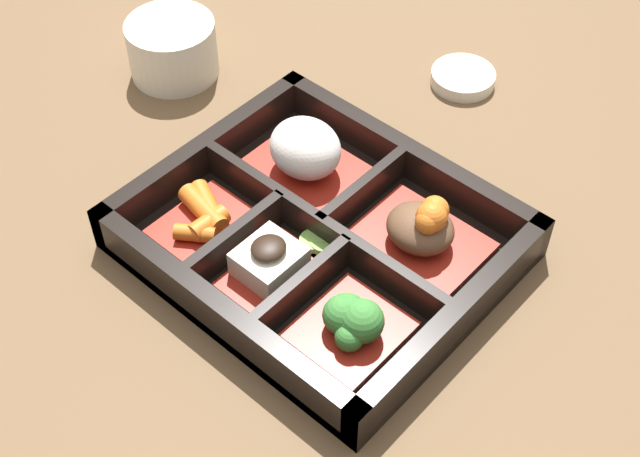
# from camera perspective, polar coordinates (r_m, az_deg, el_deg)

# --- Properties ---
(ground_plane) EXTENTS (3.00, 3.00, 0.00)m
(ground_plane) POSITION_cam_1_polar(r_m,az_deg,el_deg) (0.68, 0.00, -1.41)
(ground_plane) COLOR brown
(bento_base) EXTENTS (0.26, 0.22, 0.01)m
(bento_base) POSITION_cam_1_polar(r_m,az_deg,el_deg) (0.67, 0.00, -1.14)
(bento_base) COLOR black
(bento_base) RESTS_ON ground_plane
(bento_rim) EXTENTS (0.26, 0.22, 0.04)m
(bento_rim) POSITION_cam_1_polar(r_m,az_deg,el_deg) (0.66, -0.16, -0.41)
(bento_rim) COLOR black
(bento_rim) RESTS_ON ground_plane
(bowl_rice) EXTENTS (0.09, 0.08, 0.05)m
(bowl_rice) POSITION_cam_1_polar(r_m,az_deg,el_deg) (0.70, -0.94, 4.86)
(bowl_rice) COLOR maroon
(bowl_rice) RESTS_ON bento_base
(bowl_stew) EXTENTS (0.09, 0.08, 0.05)m
(bowl_stew) POSITION_cam_1_polar(r_m,az_deg,el_deg) (0.66, 6.56, -0.07)
(bowl_stew) COLOR maroon
(bowl_stew) RESTS_ON bento_base
(bowl_carrots) EXTENTS (0.06, 0.07, 0.02)m
(bowl_carrots) POSITION_cam_1_polar(r_m,az_deg,el_deg) (0.68, -7.43, 0.65)
(bowl_carrots) COLOR maroon
(bowl_carrots) RESTS_ON bento_base
(bowl_tofu) EXTENTS (0.05, 0.07, 0.03)m
(bowl_tofu) POSITION_cam_1_polar(r_m,az_deg,el_deg) (0.64, -3.25, -2.25)
(bowl_tofu) COLOR maroon
(bowl_tofu) RESTS_ON bento_base
(bowl_greens) EXTENTS (0.07, 0.07, 0.04)m
(bowl_greens) POSITION_cam_1_polar(r_m,az_deg,el_deg) (0.61, 2.00, -5.97)
(bowl_greens) COLOR maroon
(bowl_greens) RESTS_ON bento_base
(bowl_pickles) EXTENTS (0.04, 0.04, 0.01)m
(bowl_pickles) POSITION_cam_1_polar(r_m,az_deg,el_deg) (0.66, 0.18, -0.96)
(bowl_pickles) COLOR maroon
(bowl_pickles) RESTS_ON bento_base
(tea_cup) EXTENTS (0.08, 0.08, 0.05)m
(tea_cup) POSITION_cam_1_polar(r_m,az_deg,el_deg) (0.83, -9.44, 11.38)
(tea_cup) COLOR beige
(tea_cup) RESTS_ON ground_plane
(sauce_dish) EXTENTS (0.06, 0.06, 0.01)m
(sauce_dish) POSITION_cam_1_polar(r_m,az_deg,el_deg) (0.83, 9.13, 9.53)
(sauce_dish) COLOR beige
(sauce_dish) RESTS_ON ground_plane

